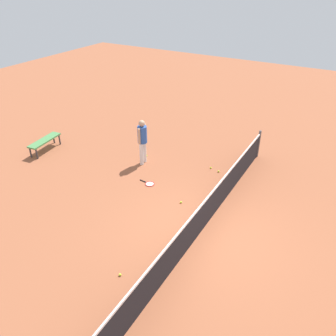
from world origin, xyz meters
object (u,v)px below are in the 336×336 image
at_px(courtside_bench, 45,141).
at_px(player_near_side, 142,138).
at_px(tennis_ball_near_player, 146,156).
at_px(tennis_ball_midcourt, 211,168).
at_px(tennis_racket_near_player, 149,184).
at_px(tennis_ball_stray_left, 219,171).
at_px(tennis_ball_baseline, 120,275).
at_px(tennis_ball_by_net, 181,202).

bearing_deg(courtside_bench, player_near_side, 106.02).
relative_size(tennis_ball_near_player, tennis_ball_midcourt, 1.00).
relative_size(player_near_side, tennis_ball_near_player, 25.76).
bearing_deg(tennis_racket_near_player, tennis_ball_stray_left, 137.56).
bearing_deg(tennis_ball_near_player, player_near_side, 20.20).
relative_size(tennis_ball_near_player, courtside_bench, 0.04).
distance_m(player_near_side, tennis_ball_near_player, 1.10).
distance_m(tennis_ball_near_player, courtside_bench, 4.06).
relative_size(tennis_ball_midcourt, tennis_ball_baseline, 1.00).
xyz_separation_m(player_near_side, courtside_bench, (1.12, -3.89, -0.59)).
height_order(tennis_ball_stray_left, courtside_bench, courtside_bench).
xyz_separation_m(tennis_ball_by_net, courtside_bench, (-0.40, -6.29, 0.38)).
xyz_separation_m(player_near_side, tennis_ball_by_net, (1.51, 2.41, -0.98)).
relative_size(tennis_ball_by_net, tennis_ball_baseline, 1.00).
xyz_separation_m(tennis_racket_near_player, tennis_ball_stray_left, (-1.88, 1.72, 0.02)).
distance_m(tennis_ball_near_player, tennis_ball_baseline, 5.91).
height_order(player_near_side, tennis_ball_midcourt, player_near_side).
distance_m(tennis_racket_near_player, courtside_bench, 4.87).
bearing_deg(tennis_racket_near_player, player_near_side, -138.77).
distance_m(tennis_racket_near_player, tennis_ball_near_player, 1.95).
xyz_separation_m(player_near_side, tennis_ball_near_player, (-0.47, -0.17, -0.98)).
distance_m(tennis_ball_baseline, courtside_bench, 7.39).
bearing_deg(tennis_racket_near_player, tennis_ball_near_player, -144.12).
relative_size(tennis_ball_midcourt, tennis_ball_stray_left, 1.00).
relative_size(tennis_ball_near_player, tennis_ball_baseline, 1.00).
xyz_separation_m(tennis_ball_by_net, tennis_ball_midcourt, (-2.39, -0.06, 0.00)).
height_order(player_near_side, tennis_ball_near_player, player_near_side).
height_order(player_near_side, courtside_bench, player_near_side).
relative_size(tennis_racket_near_player, tennis_ball_stray_left, 9.05).
bearing_deg(tennis_ball_baseline, tennis_ball_midcourt, -178.21).
xyz_separation_m(tennis_ball_baseline, tennis_ball_stray_left, (-5.56, 0.17, 0.00)).
bearing_deg(player_near_side, tennis_ball_stray_left, 106.19).
distance_m(tennis_ball_midcourt, tennis_ball_baseline, 5.65).
distance_m(tennis_racket_near_player, tennis_ball_stray_left, 2.55).
xyz_separation_m(tennis_ball_near_player, tennis_ball_by_net, (1.99, 2.58, 0.00)).
bearing_deg(tennis_ball_by_net, player_near_side, -122.16).
distance_m(player_near_side, tennis_ball_baseline, 5.49).
xyz_separation_m(tennis_racket_near_player, tennis_ball_baseline, (3.68, 1.56, 0.02)).
bearing_deg(player_near_side, tennis_racket_near_player, 41.23).
xyz_separation_m(tennis_ball_near_player, tennis_ball_baseline, (5.25, 2.70, 0.00)).
xyz_separation_m(tennis_ball_near_player, courtside_bench, (1.59, -3.71, 0.38)).
bearing_deg(tennis_ball_by_net, tennis_ball_stray_left, 172.96).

